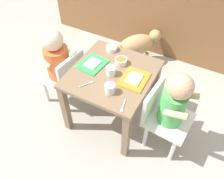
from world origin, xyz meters
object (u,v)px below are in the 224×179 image
Objects in this scene: dog at (138,45)px; food_tray_left at (92,64)px; water_cup_left at (110,89)px; veggie_bowl_near at (112,48)px; spoon_by_right_tray at (88,83)px; seated_child_right at (172,104)px; dining_table at (112,82)px; spoon_by_left_tray at (123,107)px; water_cup_right at (111,71)px; veggie_bowl_far at (121,61)px; seated_child_left at (58,61)px; food_tray_right at (134,79)px.

food_tray_left is at bearing -94.93° from dog.
water_cup_left is 0.82× the size of veggie_bowl_near.
dog is at bearing 90.90° from spoon_by_right_tray.
veggie_bowl_near is (-0.54, 0.25, 0.06)m from seated_child_right.
spoon_by_right_tray is (-0.15, -0.00, -0.02)m from water_cup_left.
dining_table is 0.31m from spoon_by_left_tray.
veggie_bowl_near is at bearing 116.87° from water_cup_right.
dining_table is 0.15m from veggie_bowl_far.
veggie_bowl_near reaches higher than dining_table.
dining_table is 6.12× the size of spoon_by_right_tray.
seated_child_left is at bearing 158.68° from spoon_by_right_tray.
dining_table is 0.43m from seated_child_left.
seated_child_right is 3.29× the size of food_tray_right.
food_tray_right is at bearing -36.66° from veggie_bowl_near.
food_tray_left is 1.01× the size of food_tray_right.
seated_child_left is 0.52m from water_cup_left.
veggie_bowl_far reaches higher than food_tray_left.
seated_child_left is 0.28m from food_tray_left.
seated_child_left is 3.31× the size of food_tray_right.
veggie_bowl_far reaches higher than veggie_bowl_near.
seated_child_right is 0.60m from veggie_bowl_near.
food_tray_right is at bearing 62.70° from water_cup_left.
spoon_by_right_tray is (-0.08, -0.16, 0.09)m from dining_table.
seated_child_left is 0.43m from water_cup_right.
food_tray_left reaches higher than dog.
seated_child_left is 6.66× the size of spoon_by_left_tray.
dog is (-0.53, 0.72, -0.21)m from seated_child_right.
dining_table is at bearing -95.03° from veggie_bowl_far.
water_cup_left is at bearing 1.76° from spoon_by_right_tray.
seated_child_right reaches higher than veggie_bowl_far.
seated_child_right reaches higher than food_tray_right.
veggie_bowl_near reaches higher than dog.
water_cup_left is 0.70× the size of spoon_by_right_tray.
spoon_by_left_tray is at bearing -72.31° from dog.
spoon_by_right_tray is (-0.09, -0.27, -0.02)m from veggie_bowl_far.
water_cup_left reaches higher than veggie_bowl_near.
veggie_bowl_near is at bearing 78.77° from food_tray_left.
dog is at bearing 85.07° from food_tray_left.
spoon_by_right_tray reaches higher than dog.
food_tray_left and food_tray_right have the same top height.
food_tray_right is at bearing -34.74° from veggie_bowl_far.
dog is 2.07× the size of food_tray_left.
spoon_by_right_tray is (-0.51, -0.13, 0.05)m from seated_child_right.
veggie_bowl_near is 0.38m from spoon_by_right_tray.
seated_child_right reaches higher than spoon_by_left_tray.
water_cup_right is 0.69× the size of spoon_by_right_tray.
dog is 4.57× the size of spoon_by_right_tray.
spoon_by_right_tray is at bearing -144.55° from food_tray_right.
food_tray_right is (-0.27, 0.04, 0.05)m from seated_child_right.
veggie_bowl_far is (-0.42, 0.14, 0.07)m from seated_child_right.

